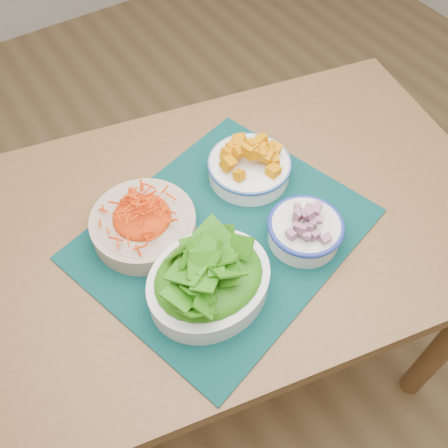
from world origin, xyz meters
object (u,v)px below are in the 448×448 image
(placemat, at_px, (224,234))
(onion_bowl, at_px, (305,228))
(table, at_px, (241,244))
(carrot_bowl, at_px, (143,220))
(lettuce_bowl, at_px, (209,277))
(squash_bowl, at_px, (249,162))

(placemat, xyz_separation_m, onion_bowl, (0.12, -0.10, 0.04))
(table, bearing_deg, onion_bowl, -51.49)
(placemat, distance_m, carrot_bowl, 0.16)
(carrot_bowl, xyz_separation_m, lettuce_bowl, (0.04, -0.18, 0.01))
(carrot_bowl, height_order, lettuce_bowl, lettuce_bowl)
(placemat, relative_size, onion_bowl, 2.93)
(squash_bowl, relative_size, onion_bowl, 1.18)
(table, relative_size, carrot_bowl, 4.64)
(table, bearing_deg, lettuce_bowl, -131.01)
(table, xyz_separation_m, placemat, (-0.06, -0.02, 0.12))
(table, bearing_deg, placemat, -146.99)
(onion_bowl, bearing_deg, lettuce_bowl, 179.35)
(table, xyz_separation_m, onion_bowl, (0.06, -0.12, 0.16))
(lettuce_bowl, bearing_deg, onion_bowl, -8.23)
(squash_bowl, height_order, lettuce_bowl, lettuce_bowl)
(squash_bowl, height_order, onion_bowl, squash_bowl)
(carrot_bowl, distance_m, lettuce_bowl, 0.18)
(lettuce_bowl, xyz_separation_m, onion_bowl, (0.21, -0.00, -0.01))
(table, distance_m, placemat, 0.14)
(table, relative_size, lettuce_bowl, 4.64)
(placemat, distance_m, onion_bowl, 0.16)
(carrot_bowl, bearing_deg, onion_bowl, -35.99)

